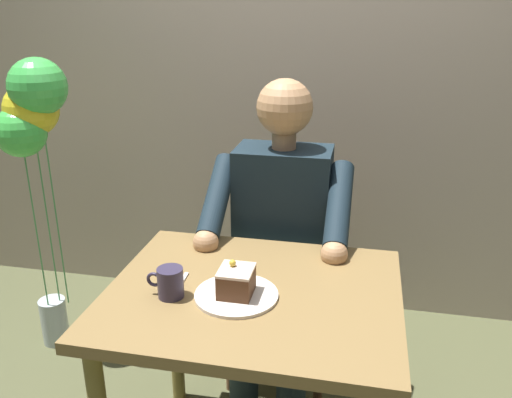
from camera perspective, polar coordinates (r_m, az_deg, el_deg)
cafe_rear_panel at (r=2.57m, az=5.75°, el=20.26°), size 6.40×0.12×3.00m
dining_table at (r=1.63m, az=-0.33°, el=-12.87°), size 0.86×0.71×0.71m
chair at (r=2.24m, az=3.17°, el=-6.56°), size 0.42×0.42×0.89m
seated_person at (r=2.02m, az=2.52°, el=-4.58°), size 0.53×0.58×1.25m
dessert_plate at (r=1.55m, az=-2.13°, el=-10.32°), size 0.24×0.24×0.01m
cake_slice at (r=1.52m, az=-2.15°, el=-8.86°), size 0.10×0.10×0.10m
coffee_cup at (r=1.55m, az=-9.28°, el=-8.83°), size 0.11×0.08×0.09m
dessert_spoon at (r=1.60m, az=-8.45°, el=-9.39°), size 0.03×0.14×0.01m
balloon_display at (r=2.33m, az=-22.92°, el=6.88°), size 0.30×0.26×1.31m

